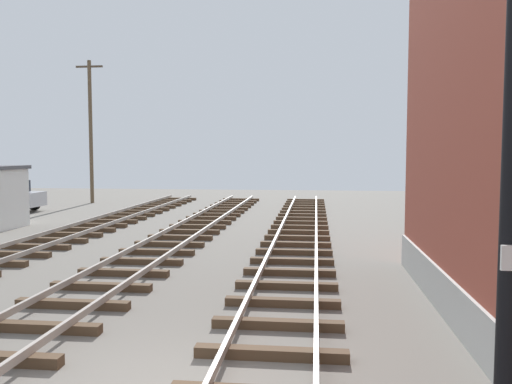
% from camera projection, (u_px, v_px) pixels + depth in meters
% --- Properties ---
extents(parked_car_silver, '(4.20, 2.04, 1.76)m').
position_uv_depth(parked_car_silver, '(4.00, 196.00, 29.58)').
color(parked_car_silver, '#B7B7BC').
rests_on(parked_car_silver, ground).
extents(utility_pole_far, '(1.80, 0.24, 9.34)m').
position_uv_depth(utility_pole_far, '(91.00, 129.00, 34.51)').
color(utility_pole_far, brown).
rests_on(utility_pole_far, ground).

